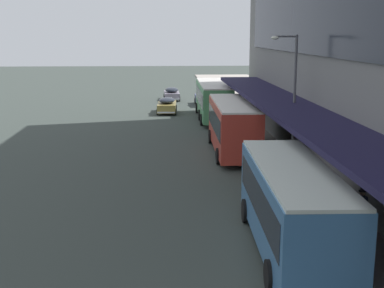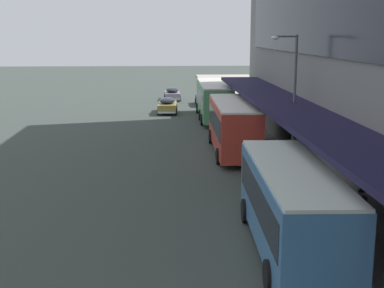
{
  "view_description": "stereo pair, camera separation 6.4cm",
  "coord_description": "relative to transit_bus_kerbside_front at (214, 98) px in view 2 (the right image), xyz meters",
  "views": [
    {
      "loc": [
        -0.58,
        -11.41,
        7.88
      ],
      "look_at": [
        1.22,
        18.78,
        1.58
      ],
      "focal_mm": 50.0,
      "sensor_mm": 36.0,
      "label": 1
    },
    {
      "loc": [
        -0.51,
        -11.41,
        7.88
      ],
      "look_at": [
        1.22,
        18.78,
        1.58
      ],
      "focal_mm": 50.0,
      "sensor_mm": 36.0,
      "label": 2
    }
  ],
  "objects": [
    {
      "name": "sedan_lead_near",
      "position": [
        -3.54,
        14.52,
        -1.17
      ],
      "size": [
        1.94,
        4.46,
        1.54
      ],
      "color": "gray",
      "rests_on": "ground"
    },
    {
      "name": "transit_bus_kerbside_far",
      "position": [
        -0.2,
        -31.1,
        -0.07
      ],
      "size": [
        3.04,
        9.65,
        3.24
      ],
      "color": "teal",
      "rests_on": "ground"
    },
    {
      "name": "pedestrian_at_kerb",
      "position": [
        2.88,
        -29.82,
        -0.75
      ],
      "size": [
        0.33,
        0.61,
        1.86
      ],
      "color": "#1D2743",
      "rests_on": "sidewalk_kerb"
    },
    {
      "name": "sedan_far_back",
      "position": [
        -0.02,
        9.83,
        -1.13
      ],
      "size": [
        2.0,
        4.6,
        1.63
      ],
      "color": "navy",
      "rests_on": "ground"
    },
    {
      "name": "transit_bus_kerbside_front",
      "position": [
        0.0,
        0.0,
        0.0
      ],
      "size": [
        2.95,
        11.36,
        3.37
      ],
      "color": "#4B955D",
      "rests_on": "ground"
    },
    {
      "name": "sedan_second_near",
      "position": [
        -4.26,
        3.96,
        -1.14
      ],
      "size": [
        2.09,
        4.6,
        1.59
      ],
      "color": "olive",
      "rests_on": "ground"
    },
    {
      "name": "street_lamp",
      "position": [
        2.46,
        -19.76,
        2.62
      ],
      "size": [
        1.5,
        0.28,
        7.65
      ],
      "color": "#4C4C51",
      "rests_on": "sidewalk_kerb"
    },
    {
      "name": "transit_bus_kerbside_rear",
      "position": [
        -0.11,
        -14.6,
        0.04
      ],
      "size": [
        2.89,
        9.85,
        3.44
      ],
      "color": "#AD3226",
      "rests_on": "ground"
    }
  ]
}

